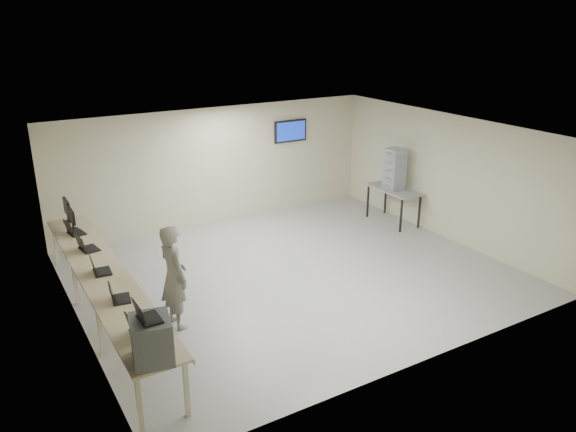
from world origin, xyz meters
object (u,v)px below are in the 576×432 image
soldier (174,277)px  side_table (394,192)px  workbench (104,277)px  equipment_box (152,340)px

soldier → side_table: size_ratio=1.22×
workbench → equipment_box: size_ratio=10.88×
equipment_box → soldier: soldier is taller
workbench → side_table: workbench is taller
soldier → side_table: (6.23, 1.90, -0.09)m
workbench → side_table: bearing=9.8°
workbench → side_table: 7.29m
equipment_box → soldier: 2.35m
workbench → side_table: size_ratio=4.20×
equipment_box → side_table: (7.25, 4.00, -0.39)m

